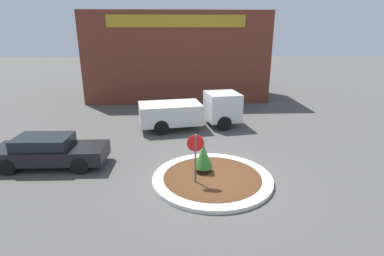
% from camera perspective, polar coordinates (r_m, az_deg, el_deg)
% --- Properties ---
extents(ground_plane, '(120.00, 120.00, 0.00)m').
position_cam_1_polar(ground_plane, '(12.15, 3.88, -9.88)').
color(ground_plane, '#514F4C').
extents(traffic_island, '(4.77, 4.77, 0.15)m').
position_cam_1_polar(traffic_island, '(12.12, 3.89, -9.56)').
color(traffic_island, silver).
rests_on(traffic_island, ground_plane).
extents(stop_sign, '(0.64, 0.07, 2.07)m').
position_cam_1_polar(stop_sign, '(11.16, 0.67, -4.42)').
color(stop_sign, '#4C4C51').
rests_on(stop_sign, ground_plane).
extents(island_shrub, '(0.76, 0.76, 1.16)m').
position_cam_1_polar(island_shrub, '(12.21, 2.20, -5.39)').
color(island_shrub, brown).
rests_on(island_shrub, traffic_island).
extents(utility_truck, '(6.32, 3.13, 2.07)m').
position_cam_1_polar(utility_truck, '(18.20, 0.08, 3.33)').
color(utility_truck, silver).
rests_on(utility_truck, ground_plane).
extents(storefront_building, '(14.85, 6.07, 7.17)m').
position_cam_1_polar(storefront_building, '(26.80, -2.87, 13.57)').
color(storefront_building, brown).
rests_on(storefront_building, ground_plane).
extents(parked_sedan_black, '(4.79, 1.84, 1.39)m').
position_cam_1_polar(parked_sedan_black, '(14.41, -25.56, -3.96)').
color(parked_sedan_black, black).
rests_on(parked_sedan_black, ground_plane).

